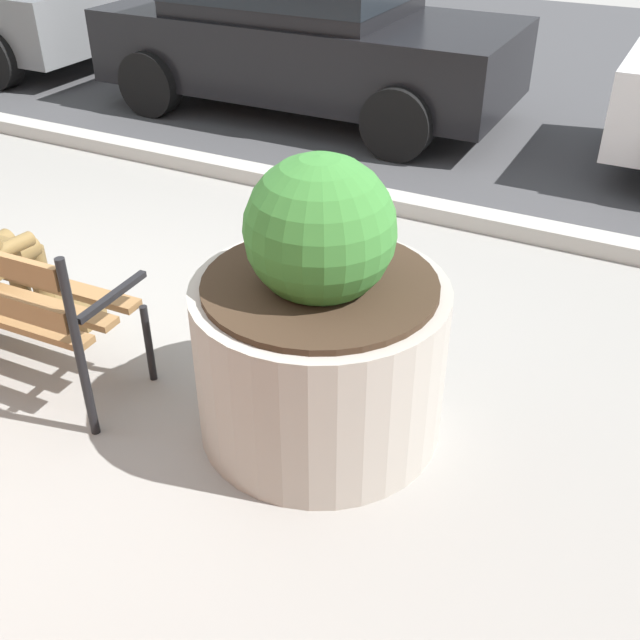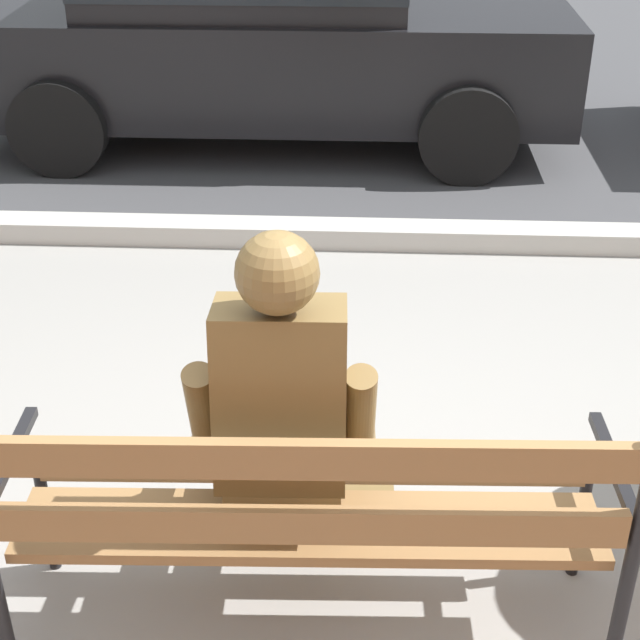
% 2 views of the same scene
% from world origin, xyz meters
% --- Properties ---
extents(street_surface, '(60.00, 9.00, 0.01)m').
position_xyz_m(street_surface, '(0.00, 7.50, 0.00)').
color(street_surface, '#424244').
rests_on(street_surface, ground).
extents(curb_stone, '(60.00, 0.20, 0.12)m').
position_xyz_m(curb_stone, '(0.00, 2.90, 0.06)').
color(curb_stone, '#B2AFA8').
rests_on(curb_stone, ground).
extents(concrete_planter, '(1.16, 1.16, 1.37)m').
position_xyz_m(concrete_planter, '(1.73, 0.43, 0.53)').
color(concrete_planter, '#A8A399').
rests_on(concrete_planter, ground).
extents(parked_car_black, '(4.11, 1.94, 1.56)m').
position_xyz_m(parked_car_black, '(-0.67, 4.75, 0.84)').
color(parked_car_black, black).
rests_on(parked_car_black, ground).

